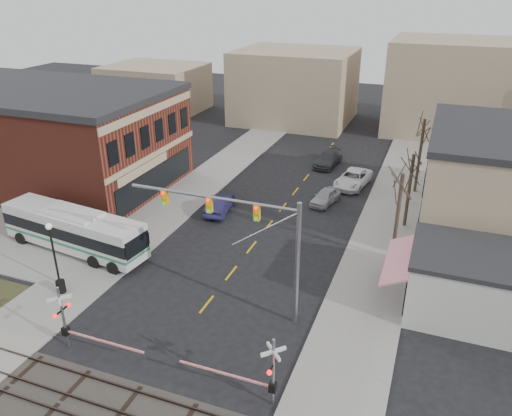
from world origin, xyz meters
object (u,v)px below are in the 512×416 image
(pedestrian_near, at_px, (118,251))
(pedestrian_far, at_px, (115,229))
(traffic_signal_mast, at_px, (250,230))
(car_c, at_px, (353,179))
(transit_bus, at_px, (74,230))
(rr_crossing_west, at_px, (70,320))
(street_lamp, at_px, (52,241))
(car_b, at_px, (220,204))
(car_d, at_px, (328,158))
(trash_bin, at_px, (61,286))
(rr_crossing_east, at_px, (265,371))
(car_a, at_px, (325,197))

(pedestrian_near, relative_size, pedestrian_far, 0.99)
(traffic_signal_mast, xyz_separation_m, car_c, (2.10, 23.10, -5.00))
(transit_bus, xyz_separation_m, rr_crossing_west, (7.24, -9.23, 0.18))
(rr_crossing_west, height_order, street_lamp, street_lamp)
(traffic_signal_mast, height_order, car_b, traffic_signal_mast)
(transit_bus, bearing_deg, pedestrian_near, -6.76)
(traffic_signal_mast, xyz_separation_m, street_lamp, (-13.33, -1.82, -2.41))
(rr_crossing_west, distance_m, car_d, 35.65)
(trash_bin, bearing_deg, traffic_signal_mast, 11.91)
(rr_crossing_east, distance_m, car_d, 35.32)
(trash_bin, relative_size, pedestrian_far, 0.47)
(car_b, bearing_deg, car_a, -156.98)
(traffic_signal_mast, relative_size, street_lamp, 2.37)
(transit_bus, height_order, car_b, transit_bus)
(street_lamp, bearing_deg, car_b, 69.49)
(rr_crossing_east, relative_size, car_c, 0.99)
(trash_bin, distance_m, pedestrian_near, 4.83)
(street_lamp, distance_m, car_b, 15.72)
(pedestrian_near, bearing_deg, street_lamp, 131.01)
(trash_bin, bearing_deg, car_d, 70.78)
(rr_crossing_west, distance_m, rr_crossing_east, 11.44)
(transit_bus, relative_size, pedestrian_far, 6.78)
(car_b, bearing_deg, rr_crossing_west, 80.69)
(rr_crossing_east, relative_size, trash_bin, 6.40)
(traffic_signal_mast, distance_m, rr_crossing_east, 8.36)
(car_a, height_order, car_c, car_c)
(rr_crossing_east, bearing_deg, car_b, 120.19)
(car_d, bearing_deg, traffic_signal_mast, -81.46)
(car_c, distance_m, pedestrian_far, 23.95)
(car_c, bearing_deg, car_b, -125.32)
(pedestrian_far, bearing_deg, street_lamp, -133.80)
(transit_bus, bearing_deg, pedestrian_far, 52.00)
(pedestrian_far, bearing_deg, rr_crossing_east, -79.27)
(trash_bin, distance_m, car_c, 29.57)
(trash_bin, bearing_deg, car_b, 73.40)
(transit_bus, xyz_separation_m, pedestrian_far, (1.88, 2.40, -0.75))
(trash_bin, bearing_deg, street_lamp, 136.87)
(traffic_signal_mast, xyz_separation_m, rr_crossing_west, (-8.09, -6.75, -3.82))
(traffic_signal_mast, bearing_deg, rr_crossing_west, -140.17)
(car_d, xyz_separation_m, pedestrian_near, (-9.44, -26.32, 0.26))
(traffic_signal_mast, height_order, car_a, traffic_signal_mast)
(traffic_signal_mast, xyz_separation_m, car_d, (-1.69, 28.30, -5.00))
(trash_bin, distance_m, car_d, 32.75)
(pedestrian_near, bearing_deg, rr_crossing_west, -179.71)
(rr_crossing_east, xyz_separation_m, car_a, (-2.85, 24.54, -1.28))
(rr_crossing_west, xyz_separation_m, car_c, (10.19, 29.85, -1.18))
(car_d, height_order, pedestrian_near, pedestrian_near)
(street_lamp, bearing_deg, rr_crossing_east, -16.12)
(car_d, relative_size, pedestrian_far, 2.91)
(car_c, distance_m, pedestrian_near, 24.92)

